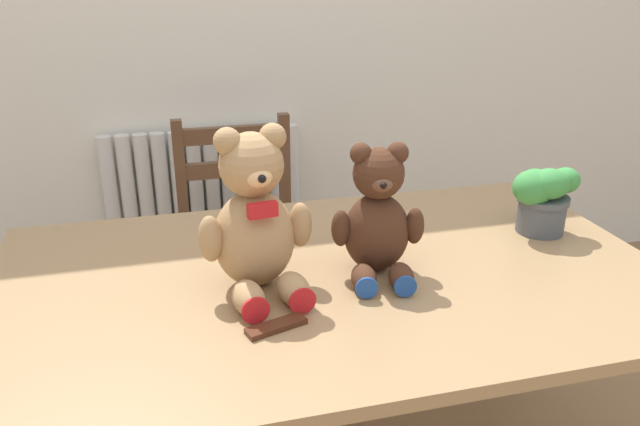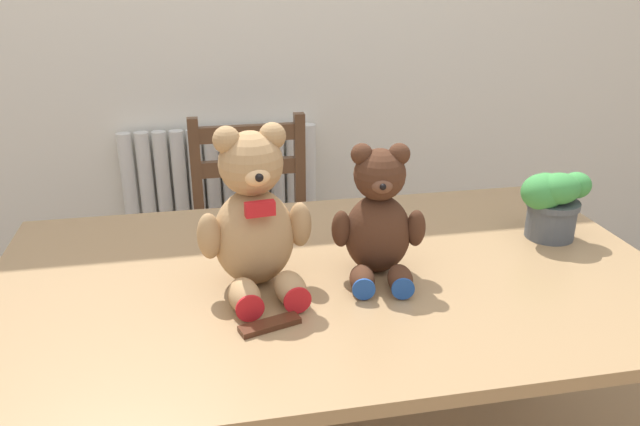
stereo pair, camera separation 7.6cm
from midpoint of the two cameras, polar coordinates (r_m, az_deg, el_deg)
name	(u,v)px [view 2 (the right image)]	position (r m, az deg, el deg)	size (l,w,h in m)	color
radiator	(224,224)	(2.74, -7.95, -1.03)	(0.82, 0.10, 0.79)	silver
dining_table	(332,304)	(1.52, 2.55, -8.31)	(1.59, 0.95, 0.74)	#9E7A51
wooden_chair_behind	(255,241)	(2.34, -5.03, -2.60)	(0.43, 0.44, 0.90)	brown
teddy_bear_left	(254,220)	(1.37, -4.43, -0.63)	(0.26, 0.27, 0.37)	tan
teddy_bear_right	(379,220)	(1.44, 6.89, -0.65)	(0.22, 0.23, 0.31)	#472819
potted_plant	(552,200)	(1.74, 21.64, 1.06)	(0.19, 0.15, 0.19)	#4C5156
chocolate_bar	(270,325)	(1.27, -2.88, -10.18)	(0.13, 0.04, 0.01)	#472314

